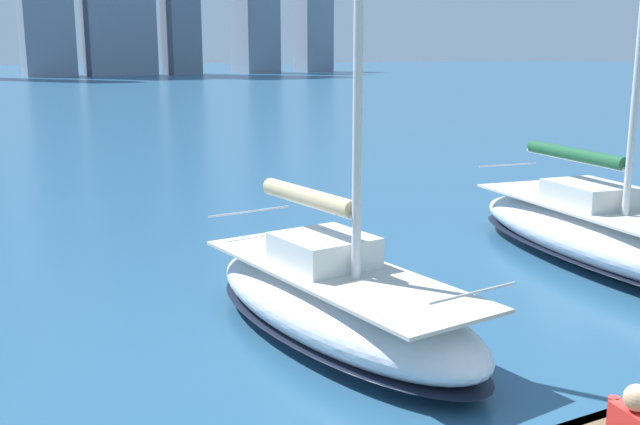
# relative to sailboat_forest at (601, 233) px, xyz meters

# --- Properties ---
(sailboat_forest) EXTENTS (3.88, 9.50, 11.78)m
(sailboat_forest) POSITION_rel_sailboat_forest_xyz_m (0.00, 0.00, 0.00)
(sailboat_forest) COLOR white
(sailboat_forest) RESTS_ON ground
(sailboat_tan) EXTENTS (3.25, 7.42, 9.28)m
(sailboat_tan) POSITION_rel_sailboat_forest_xyz_m (8.00, 1.16, -0.05)
(sailboat_tan) COLOR white
(sailboat_tan) RESTS_ON ground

